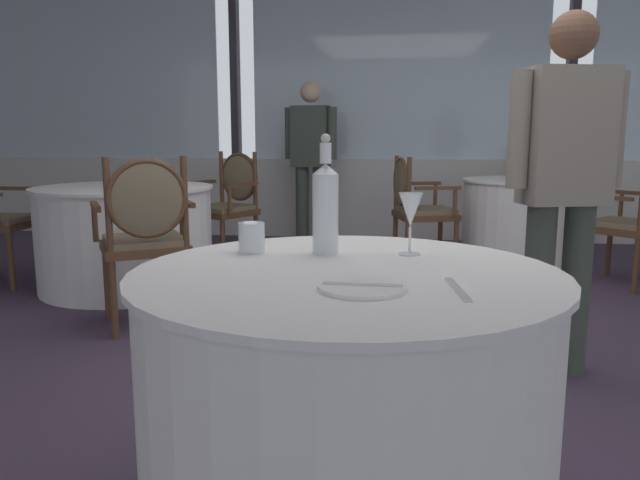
% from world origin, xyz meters
% --- Properties ---
extents(ground_plane, '(14.28, 14.28, 0.00)m').
position_xyz_m(ground_plane, '(0.00, 0.00, 0.00)').
color(ground_plane, '#47384C').
extents(window_wall_far, '(10.98, 0.14, 2.99)m').
position_xyz_m(window_wall_far, '(-0.00, 3.57, 1.19)').
color(window_wall_far, silver).
rests_on(window_wall_far, ground_plane).
extents(foreground_table, '(1.13, 1.13, 0.73)m').
position_xyz_m(foreground_table, '(-0.05, -1.39, 0.37)').
color(foreground_table, white).
rests_on(foreground_table, ground_plane).
extents(side_plate, '(0.21, 0.21, 0.01)m').
position_xyz_m(side_plate, '(-0.00, -1.58, 0.74)').
color(side_plate, white).
rests_on(side_plate, foreground_table).
extents(butter_knife, '(0.18, 0.02, 0.00)m').
position_xyz_m(butter_knife, '(-0.00, -1.58, 0.74)').
color(butter_knife, silver).
rests_on(butter_knife, foreground_table).
extents(dinner_fork, '(0.04, 0.21, 0.00)m').
position_xyz_m(dinner_fork, '(0.21, -1.56, 0.74)').
color(dinner_fork, silver).
rests_on(dinner_fork, foreground_table).
extents(water_bottle, '(0.08, 0.08, 0.35)m').
position_xyz_m(water_bottle, '(-0.14, -1.17, 0.88)').
color(water_bottle, white).
rests_on(water_bottle, foreground_table).
extents(wine_glass, '(0.07, 0.07, 0.18)m').
position_xyz_m(wine_glass, '(0.11, -1.15, 0.86)').
color(wine_glass, white).
rests_on(wine_glass, foreground_table).
extents(water_tumbler, '(0.08, 0.08, 0.09)m').
position_xyz_m(water_tumbler, '(-0.36, -1.17, 0.78)').
color(water_tumbler, white).
rests_on(water_tumbler, foreground_table).
extents(background_table_1, '(1.26, 1.26, 0.73)m').
position_xyz_m(background_table_1, '(-1.88, 1.13, 0.37)').
color(background_table_1, white).
rests_on(background_table_1, ground_plane).
extents(dining_chair_1_0, '(0.65, 0.63, 0.98)m').
position_xyz_m(dining_chair_1_0, '(-1.33, 0.23, 0.58)').
color(dining_chair_1_0, brown).
rests_on(dining_chair_1_0, ground_plane).
extents(dining_chair_1_1, '(0.65, 0.62, 0.96)m').
position_xyz_m(dining_chair_1_1, '(-1.39, 2.05, 0.57)').
color(dining_chair_1_1, brown).
rests_on(dining_chair_1_1, ground_plane).
extents(background_table_2, '(1.02, 1.02, 0.73)m').
position_xyz_m(background_table_2, '(1.10, 2.30, 0.37)').
color(background_table_2, white).
rests_on(background_table_2, ground_plane).
extents(dining_chair_2_0, '(0.61, 0.57, 1.00)m').
position_xyz_m(dining_chair_2_0, '(1.35, 3.21, 0.58)').
color(dining_chair_2_0, brown).
rests_on(dining_chair_2_0, ground_plane).
extents(dining_chair_2_1, '(0.56, 0.61, 0.93)m').
position_xyz_m(dining_chair_2_1, '(0.20, 2.06, 0.55)').
color(dining_chair_2_1, brown).
rests_on(dining_chair_2_1, ground_plane).
extents(dining_chair_2_2, '(0.66, 0.66, 0.89)m').
position_xyz_m(dining_chair_2_2, '(1.76, 1.64, 0.52)').
color(dining_chair_2_2, brown).
rests_on(dining_chair_2_2, ground_plane).
extents(diner_person_0, '(0.51, 0.29, 1.60)m').
position_xyz_m(diner_person_0, '(0.79, -0.15, 0.91)').
color(diner_person_0, '#424C42').
rests_on(diner_person_0, ground_plane).
extents(diner_person_1, '(0.53, 0.25, 1.62)m').
position_xyz_m(diner_person_1, '(-0.83, 3.02, 0.92)').
color(diner_person_1, '#424C42').
rests_on(diner_person_1, ground_plane).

